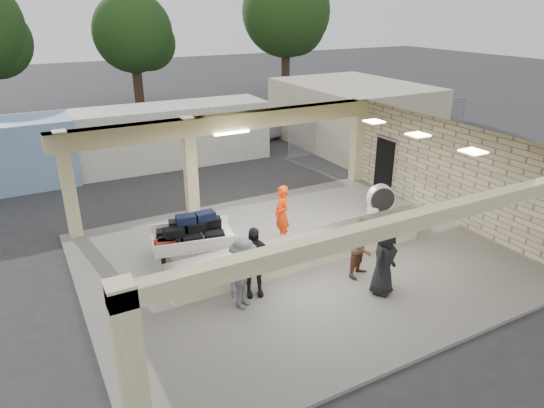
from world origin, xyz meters
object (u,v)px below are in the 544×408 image
passenger_c (243,274)px  passenger_a (363,248)px  car_white_b (360,114)px  passenger_d (384,260)px  passenger_b (253,262)px  baggage_counter (306,250)px  luggage_cart (191,235)px  baggage_handler (282,214)px  drum_fan (381,199)px  car_dark (252,117)px  container_white (133,139)px  car_white_a (269,122)px

passenger_c → passenger_a: bearing=-38.3°
passenger_c → car_white_b: (14.73, 14.32, -0.24)m
passenger_d → passenger_b: bearing=128.5°
baggage_counter → luggage_cart: bearing=144.0°
baggage_handler → car_white_b: size_ratio=0.37×
drum_fan → car_dark: 13.97m
car_white_b → passenger_a: bearing=155.2°
luggage_cart → baggage_handler: baggage_handler is taller
passenger_a → baggage_counter: bearing=110.1°
passenger_a → car_white_b: size_ratio=0.34×
passenger_c → container_white: container_white is taller
passenger_a → car_dark: 17.64m
passenger_a → passenger_c: bearing=155.0°
container_white → drum_fan: bearing=-55.4°
passenger_d → container_white: (-2.99, 13.76, 0.33)m
passenger_c → car_dark: 18.79m
passenger_b → container_white: bearing=107.5°
baggage_counter → car_dark: 16.88m
drum_fan → luggage_cart: bearing=-162.8°
passenger_a → car_white_a: bearing=48.8°
passenger_a → baggage_handler: bearing=85.1°
car_white_b → drum_fan: bearing=158.0°
drum_fan → passenger_b: bearing=-140.3°
luggage_cart → car_white_b: 18.81m
passenger_c → car_white_b: size_ratio=0.37×
passenger_c → car_dark: size_ratio=0.40×
luggage_cart → car_white_b: (14.99, 11.36, -0.06)m
drum_fan → passenger_a: passenger_a is taller
passenger_b → passenger_d: size_ratio=1.01×
baggage_handler → luggage_cart: bearing=-91.5°
passenger_c → passenger_d: size_ratio=0.98×
car_white_a → container_white: 8.68m
baggage_handler → baggage_counter: bearing=-1.9°
passenger_a → container_white: 13.19m
baggage_handler → car_white_a: bearing=157.1°
luggage_cart → passenger_c: bearing=-73.7°
passenger_b → baggage_handler: bearing=64.9°
baggage_counter → container_white: container_white is taller
baggage_counter → car_white_b: 18.13m
drum_fan → passenger_c: passenger_c is taller
drum_fan → passenger_a: (-3.24, -3.05, 0.25)m
car_dark → car_white_a: bearing=-166.6°
passenger_a → luggage_cart: bearing=118.0°
passenger_a → car_dark: passenger_a is taller
baggage_handler → car_white_a: baggage_handler is taller
luggage_cart → car_dark: (8.80, 13.78, -0.07)m
baggage_handler → container_white: (-2.17, 9.95, 0.36)m
baggage_counter → car_white_b: car_white_b is taller
baggage_counter → passenger_a: bearing=-47.7°
baggage_handler → car_white_b: baggage_handler is taller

